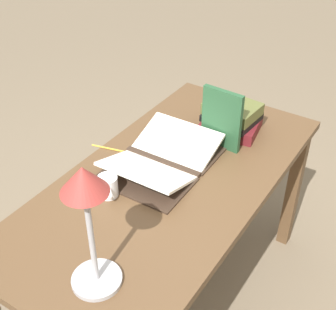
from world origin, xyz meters
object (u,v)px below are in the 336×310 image
(pencil, at_px, (110,149))
(open_book, at_px, (163,159))
(book_standing_upright, at_px, (222,119))
(coffee_mug, at_px, (108,186))
(reading_lamp, at_px, (87,206))
(book_stack_tall, at_px, (232,118))

(pencil, bearing_deg, open_book, 98.67)
(book_standing_upright, distance_m, pencil, 0.49)
(coffee_mug, bearing_deg, pencil, -142.25)
(open_book, bearing_deg, book_standing_upright, 150.04)
(reading_lamp, height_order, pencil, reading_lamp)
(book_stack_tall, xyz_separation_m, coffee_mug, (0.66, -0.18, -0.02))
(book_stack_tall, bearing_deg, reading_lamp, 2.70)
(book_stack_tall, distance_m, book_standing_upright, 0.16)
(coffee_mug, bearing_deg, book_standing_upright, 159.19)
(book_stack_tall, relative_size, book_standing_upright, 1.02)
(open_book, relative_size, reading_lamp, 1.14)
(open_book, bearing_deg, book_stack_tall, 162.04)
(book_standing_upright, height_order, reading_lamp, reading_lamp)
(book_standing_upright, height_order, pencil, book_standing_upright)
(book_standing_upright, distance_m, coffee_mug, 0.57)
(book_stack_tall, relative_size, coffee_mug, 3.00)
(book_standing_upright, relative_size, pencil, 1.59)
(book_stack_tall, height_order, pencil, book_stack_tall)
(book_standing_upright, relative_size, coffee_mug, 2.93)
(book_standing_upright, bearing_deg, reading_lamp, 4.62)
(book_standing_upright, height_order, coffee_mug, book_standing_upright)
(open_book, bearing_deg, coffee_mug, -13.84)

